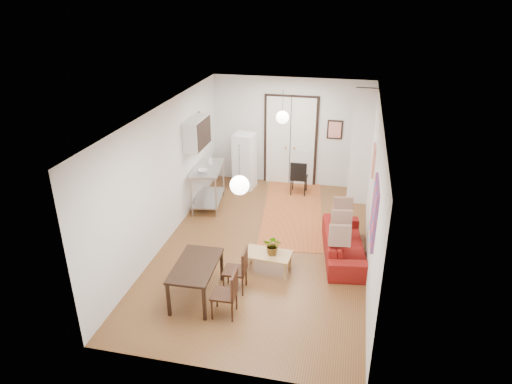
% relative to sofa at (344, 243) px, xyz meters
% --- Properties ---
extents(floor, '(7.00, 7.00, 0.00)m').
position_rel_sofa_xyz_m(floor, '(-1.65, 0.04, -0.29)').
color(floor, brown).
rests_on(floor, ground).
extents(ceiling, '(4.20, 7.00, 0.02)m').
position_rel_sofa_xyz_m(ceiling, '(-1.65, 0.04, 2.61)').
color(ceiling, white).
rests_on(ceiling, wall_back).
extents(wall_back, '(4.20, 0.02, 2.90)m').
position_rel_sofa_xyz_m(wall_back, '(-1.65, 3.54, 1.16)').
color(wall_back, silver).
rests_on(wall_back, floor).
extents(wall_front, '(4.20, 0.02, 2.90)m').
position_rel_sofa_xyz_m(wall_front, '(-1.65, -3.46, 1.16)').
color(wall_front, silver).
rests_on(wall_front, floor).
extents(wall_left, '(0.02, 7.00, 2.90)m').
position_rel_sofa_xyz_m(wall_left, '(-3.75, 0.04, 1.16)').
color(wall_left, silver).
rests_on(wall_left, floor).
extents(wall_right, '(0.02, 7.00, 2.90)m').
position_rel_sofa_xyz_m(wall_right, '(0.45, 0.04, 1.16)').
color(wall_right, silver).
rests_on(wall_right, floor).
extents(double_doors, '(1.44, 0.06, 2.50)m').
position_rel_sofa_xyz_m(double_doors, '(-1.65, 3.50, 0.91)').
color(double_doors, silver).
rests_on(double_doors, wall_back).
extents(stub_partition, '(0.50, 0.10, 2.90)m').
position_rel_sofa_xyz_m(stub_partition, '(0.20, 2.59, 1.16)').
color(stub_partition, silver).
rests_on(stub_partition, floor).
extents(wall_cabinet, '(0.35, 1.00, 0.70)m').
position_rel_sofa_xyz_m(wall_cabinet, '(-3.57, 1.54, 1.61)').
color(wall_cabinet, silver).
rests_on(wall_cabinet, wall_left).
extents(painting_popart, '(0.05, 1.00, 1.00)m').
position_rel_sofa_xyz_m(painting_popart, '(0.43, -1.21, 1.36)').
color(painting_popart, red).
rests_on(painting_popart, wall_right).
extents(painting_abstract, '(0.05, 0.50, 0.60)m').
position_rel_sofa_xyz_m(painting_abstract, '(0.43, 0.84, 1.51)').
color(painting_abstract, white).
rests_on(painting_abstract, wall_right).
extents(poster_back, '(0.40, 0.03, 0.50)m').
position_rel_sofa_xyz_m(poster_back, '(-0.50, 3.51, 1.31)').
color(poster_back, red).
rests_on(poster_back, wall_back).
extents(print_left, '(0.03, 0.44, 0.54)m').
position_rel_sofa_xyz_m(print_left, '(-3.72, 2.04, 1.66)').
color(print_left, '#91593C').
rests_on(print_left, wall_left).
extents(pendant_back, '(0.30, 0.30, 0.80)m').
position_rel_sofa_xyz_m(pendant_back, '(-1.65, 2.04, 1.96)').
color(pendant_back, white).
rests_on(pendant_back, ceiling).
extents(pendant_front, '(0.30, 0.30, 0.80)m').
position_rel_sofa_xyz_m(pendant_front, '(-1.65, -1.96, 1.96)').
color(pendant_front, white).
rests_on(pendant_front, ceiling).
extents(kilim_rug, '(1.78, 3.82, 0.01)m').
position_rel_sofa_xyz_m(kilim_rug, '(-1.29, 1.75, -0.29)').
color(kilim_rug, '#BA652E').
rests_on(kilim_rug, floor).
extents(sofa, '(1.05, 2.08, 0.58)m').
position_rel_sofa_xyz_m(sofa, '(0.00, 0.00, 0.00)').
color(sofa, maroon).
rests_on(sofa, floor).
extents(coffee_table, '(0.92, 0.55, 0.39)m').
position_rel_sofa_xyz_m(coffee_table, '(-1.41, -0.86, 0.05)').
color(coffee_table, tan).
rests_on(coffee_table, floor).
extents(potted_plant, '(0.37, 0.32, 0.38)m').
position_rel_sofa_xyz_m(potted_plant, '(-1.31, -0.86, 0.29)').
color(potted_plant, '#2C622C').
rests_on(potted_plant, coffee_table).
extents(kitchen_counter, '(0.84, 1.40, 1.01)m').
position_rel_sofa_xyz_m(kitchen_counter, '(-3.40, 1.67, 0.38)').
color(kitchen_counter, '#B6B8BB').
rests_on(kitchen_counter, floor).
extents(bowl, '(0.30, 0.30, 0.06)m').
position_rel_sofa_xyz_m(bowl, '(-3.40, 1.37, 0.75)').
color(bowl, beige).
rests_on(bowl, kitchen_counter).
extents(soap_bottle, '(0.12, 0.12, 0.21)m').
position_rel_sofa_xyz_m(soap_bottle, '(-3.40, 1.92, 0.83)').
color(soap_bottle, '#5189B1').
rests_on(soap_bottle, kitchen_counter).
extents(fridge, '(0.60, 0.60, 1.50)m').
position_rel_sofa_xyz_m(fridge, '(-2.78, 2.96, 0.46)').
color(fridge, white).
rests_on(fridge, floor).
extents(dining_table, '(0.74, 1.24, 0.67)m').
position_rel_sofa_xyz_m(dining_table, '(-2.46, -1.91, 0.31)').
color(dining_table, black).
rests_on(dining_table, floor).
extents(dining_chair_near, '(0.41, 0.57, 0.84)m').
position_rel_sofa_xyz_m(dining_chair_near, '(-1.86, -1.48, 0.19)').
color(dining_chair_near, '#341D10').
rests_on(dining_chair_near, floor).
extents(dining_chair_far, '(0.41, 0.57, 0.84)m').
position_rel_sofa_xyz_m(dining_chair_far, '(-1.86, -2.18, 0.19)').
color(dining_chair_far, '#341D10').
rests_on(dining_chair_far, floor).
extents(black_side_chair, '(0.42, 0.42, 0.92)m').
position_rel_sofa_xyz_m(black_side_chair, '(-1.30, 2.94, 0.25)').
color(black_side_chair, black).
rests_on(black_side_chair, floor).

